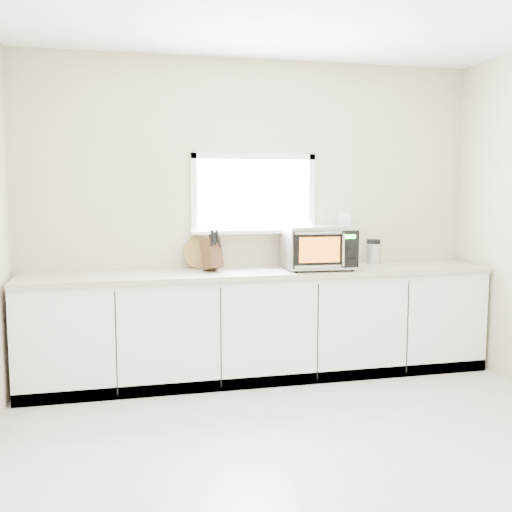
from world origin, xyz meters
name	(u,v)px	position (x,y,z in m)	size (l,w,h in m)	color
ground	(331,466)	(0.00, 0.00, 0.00)	(4.00, 4.00, 0.00)	beige
back_wall	(253,215)	(0.00, 2.00, 1.36)	(4.00, 0.17, 2.70)	beige
cabinets	(261,326)	(0.00, 1.70, 0.44)	(3.92, 0.60, 0.88)	white
countertop	(262,273)	(0.00, 1.69, 0.90)	(3.92, 0.64, 0.04)	beige
microwave	(319,246)	(0.49, 1.64, 1.11)	(0.60, 0.50, 0.37)	black
knife_block	(212,253)	(-0.41, 1.73, 1.07)	(0.18, 0.26, 0.35)	#442E18
cutting_board	(199,252)	(-0.49, 1.94, 1.05)	(0.27, 0.27, 0.02)	#AF8943
coffee_grinder	(373,251)	(1.09, 1.87, 1.03)	(0.14, 0.14, 0.23)	#AAADB2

